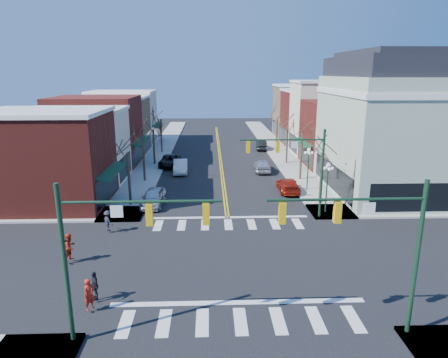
{
  "coord_description": "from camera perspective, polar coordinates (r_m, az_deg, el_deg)",
  "views": [
    {
      "loc": [
        -1.36,
        -22.62,
        11.39
      ],
      "look_at": [
        -0.23,
        9.39,
        2.8
      ],
      "focal_mm": 32.0,
      "sensor_mm": 36.0,
      "label": 1
    }
  ],
  "objects": [
    {
      "name": "traffic_mast_far_right",
      "position": [
        31.52,
        10.68,
        2.51
      ],
      "size": [
        6.6,
        0.28,
        7.2
      ],
      "color": "#14331E",
      "rests_on": "ground"
    },
    {
      "name": "car_left_near",
      "position": [
        35.63,
        -10.08,
        -2.59
      ],
      "size": [
        2.07,
        4.53,
        1.51
      ],
      "primitive_type": "imported",
      "rotation": [
        0.0,
        0.0,
        -0.07
      ],
      "color": "silver",
      "rests_on": "ground"
    },
    {
      "name": "bldg_right_brick_b",
      "position": [
        66.2,
        12.88,
        8.45
      ],
      "size": [
        10.0,
        8.0,
        8.5
      ],
      "primitive_type": "cube",
      "color": "maroon",
      "rests_on": "ground"
    },
    {
      "name": "ground",
      "position": [
        25.36,
        1.29,
        -11.68
      ],
      "size": [
        160.0,
        160.0,
        0.0
      ],
      "primitive_type": "plane",
      "color": "black",
      "rests_on": "ground"
    },
    {
      "name": "pedestrian_red_a",
      "position": [
        21.21,
        -18.7,
        -15.34
      ],
      "size": [
        0.66,
        0.7,
        1.61
      ],
      "primitive_type": "imported",
      "rotation": [
        0.0,
        0.0,
        0.92
      ],
      "color": "#AE1F12",
      "rests_on": "sidewalk_left"
    },
    {
      "name": "traffic_mast_near_right",
      "position": [
        18.0,
        20.91,
        -7.82
      ],
      "size": [
        6.6,
        0.28,
        7.2
      ],
      "color": "#14331E",
      "rests_on": "ground"
    },
    {
      "name": "tree_right_b",
      "position": [
        43.64,
        10.95,
        3.11
      ],
      "size": [
        0.24,
        0.24,
        5.18
      ],
      "primitive_type": "cylinder",
      "color": "#382B21",
      "rests_on": "ground"
    },
    {
      "name": "pedestrian_dark_b",
      "position": [
        30.39,
        -16.23,
        -5.75
      ],
      "size": [
        1.11,
        1.13,
        1.55
      ],
      "primitive_type": "imported",
      "rotation": [
        0.0,
        0.0,
        2.33
      ],
      "color": "black",
      "rests_on": "sidewalk_left"
    },
    {
      "name": "bldg_left_brick_b",
      "position": [
        52.56,
        -17.73,
        6.5
      ],
      "size": [
        10.0,
        9.0,
        8.5
      ],
      "primitive_type": "cube",
      "color": "maroon",
      "rests_on": "ground"
    },
    {
      "name": "tree_left_b",
      "position": [
        43.13,
        -11.39,
        2.85
      ],
      "size": [
        0.24,
        0.24,
        5.04
      ],
      "primitive_type": "cylinder",
      "color": "#382B21",
      "rests_on": "ground"
    },
    {
      "name": "sidewalk_right",
      "position": [
        45.24,
        10.95,
        0.25
      ],
      "size": [
        3.5,
        70.0,
        0.15
      ],
      "primitive_type": "cube",
      "color": "#9E9B93",
      "rests_on": "ground"
    },
    {
      "name": "car_right_near",
      "position": [
        39.64,
        9.14,
        -0.87
      ],
      "size": [
        1.97,
        4.66,
        1.34
      ],
      "primitive_type": "imported",
      "rotation": [
        0.0,
        0.0,
        3.12
      ],
      "color": "maroon",
      "rests_on": "ground"
    },
    {
      "name": "bldg_left_stucco_b",
      "position": [
        68.01,
        -14.18,
        8.41
      ],
      "size": [
        10.0,
        8.0,
        8.2
      ],
      "primitive_type": "cube",
      "color": "beige",
      "rests_on": "ground"
    },
    {
      "name": "bldg_left_stucco_a",
      "position": [
        45.08,
        -20.34,
        4.32
      ],
      "size": [
        10.0,
        7.0,
        7.5
      ],
      "primitive_type": "cube",
      "color": "beige",
      "rests_on": "ground"
    },
    {
      "name": "tree_left_d",
      "position": [
        58.73,
        -8.94,
        6.08
      ],
      "size": [
        0.24,
        0.24,
        4.9
      ],
      "primitive_type": "cylinder",
      "color": "#382B21",
      "rests_on": "ground"
    },
    {
      "name": "car_right_far",
      "position": [
        60.9,
        5.34,
        4.84
      ],
      "size": [
        1.74,
        4.36,
        1.41
      ],
      "primitive_type": "imported",
      "rotation": [
        0.0,
        0.0,
        3.08
      ],
      "color": "black",
      "rests_on": "ground"
    },
    {
      "name": "car_left_far",
      "position": [
        50.19,
        -7.76,
        2.59
      ],
      "size": [
        2.57,
        5.2,
        1.42
      ],
      "primitive_type": "imported",
      "rotation": [
        0.0,
        0.0,
        -0.04
      ],
      "color": "black",
      "rests_on": "ground"
    },
    {
      "name": "lamppost_midblock",
      "position": [
        39.72,
        11.96,
        2.43
      ],
      "size": [
        0.36,
        0.36,
        4.33
      ],
      "color": "#14331E",
      "rests_on": "ground"
    },
    {
      "name": "tree_left_c",
      "position": [
        50.94,
        -9.97,
        4.48
      ],
      "size": [
        0.24,
        0.24,
        4.55
      ],
      "primitive_type": "cylinder",
      "color": "#382B21",
      "rests_on": "ground"
    },
    {
      "name": "victorian_corner",
      "position": [
        41.46,
        23.7,
        7.21
      ],
      "size": [
        12.25,
        14.25,
        13.3
      ],
      "color": "#A2B29A",
      "rests_on": "ground"
    },
    {
      "name": "sidewalk_left",
      "position": [
        44.71,
        -11.48,
        0.05
      ],
      "size": [
        3.5,
        70.0,
        0.15
      ],
      "primitive_type": "cube",
      "color": "#9E9B93",
      "rests_on": "ground"
    },
    {
      "name": "bldg_left_tan",
      "position": [
        60.52,
        -15.66,
        7.35
      ],
      "size": [
        10.0,
        7.5,
        7.8
      ],
      "primitive_type": "cube",
      "color": "#8D704D",
      "rests_on": "ground"
    },
    {
      "name": "tree_left_a",
      "position": [
        35.51,
        -13.4,
        -0.1
      ],
      "size": [
        0.24,
        0.24,
        4.76
      ],
      "primitive_type": "cylinder",
      "color": "#382B21",
      "rests_on": "ground"
    },
    {
      "name": "car_right_mid",
      "position": [
        47.26,
        5.51,
        1.95
      ],
      "size": [
        2.04,
        4.57,
        1.53
      ],
      "primitive_type": "imported",
      "rotation": [
        0.0,
        0.0,
        3.09
      ],
      "color": "#B5B5BA",
      "rests_on": "ground"
    },
    {
      "name": "pedestrian_red_b",
      "position": [
        26.51,
        -21.14,
        -9.06
      ],
      "size": [
        0.91,
        1.03,
        1.77
      ],
      "primitive_type": "imported",
      "rotation": [
        0.0,
        0.0,
        1.25
      ],
      "color": "red",
      "rests_on": "sidewalk_left"
    },
    {
      "name": "traffic_mast_near_left",
      "position": [
        17.14,
        -16.18,
        -8.56
      ],
      "size": [
        6.6,
        0.28,
        7.2
      ],
      "color": "#14331E",
      "rests_on": "ground"
    },
    {
      "name": "pedestrian_dark_a",
      "position": [
        22.0,
        -18.0,
        -14.24
      ],
      "size": [
        0.76,
        0.96,
        1.52
      ],
      "primitive_type": "imported",
      "rotation": [
        0.0,
        0.0,
        -1.05
      ],
      "color": "black",
      "rests_on": "sidewalk_left"
    },
    {
      "name": "bldg_right_stucco",
      "position": [
        58.94,
        14.76,
        8.3
      ],
      "size": [
        10.0,
        7.0,
        10.0
      ],
      "primitive_type": "cube",
      "color": "beige",
      "rests_on": "ground"
    },
    {
      "name": "tree_right_c",
      "position": [
        51.36,
        8.99,
        4.76
      ],
      "size": [
        0.24,
        0.24,
        4.83
      ],
      "primitive_type": "cylinder",
      "color": "#382B21",
      "rests_on": "ground"
    },
    {
      "name": "bldg_right_brick_a",
      "position": [
        51.75,
        17.11,
        6.14
      ],
      "size": [
        10.0,
        8.5,
        8.0
      ],
      "primitive_type": "cube",
      "color": "maroon",
      "rests_on": "ground"
    },
    {
      "name": "bldg_left_brick_a",
      "position": [
        37.89,
        -23.92,
        2.47
      ],
      "size": [
        10.0,
        8.5,
        8.0
      ],
      "primitive_type": "cube",
      "color": "maroon",
      "rests_on": "ground"
    },
    {
      "name": "bldg_right_tan",
      "position": [
        73.9,
        11.32,
        9.38
      ],
      "size": [
        10.0,
        8.0,
        9.0
      ],
      "primitive_type": "cube",
      "color": "#8D704D",
      "rests_on": "ground"
    },
    {
      "name": "tree_right_a",
      "position": [
        36.17,
        13.7,
        0.04
      ],
      "size": [
        0.24,
        0.24,
        4.62
      ],
      "primitive_type": "cylinder",
      "color": "#382B21",
      "rests_on": "ground"
    },
    {
      "name": "car_left_mid",
      "position": [
        46.85,
        -6.23,
        1.79
      ],
      "size": [
        1.81,
        4.6,
        1.49
      ],
      "primitive_type": "imported",
      "rotation": [
        0.0,
        0.0,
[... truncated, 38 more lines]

